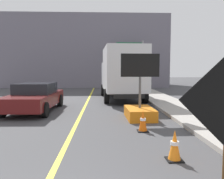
# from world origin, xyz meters

# --- Properties ---
(sidewalk_curb) EXTENTS (2.07, 48.00, 0.14)m
(sidewalk_curb) POSITION_xyz_m (4.88, 6.00, 0.07)
(sidewalk_curb) COLOR #9E9991
(sidewalk_curb) RESTS_ON ground
(lane_center_stripe) EXTENTS (0.14, 36.00, 0.01)m
(lane_center_stripe) POSITION_xyz_m (0.00, 6.00, 0.00)
(lane_center_stripe) COLOR yellow
(lane_center_stripe) RESTS_ON ground
(arrow_board_trailer) EXTENTS (1.60, 1.83, 2.70)m
(arrow_board_trailer) POSITION_xyz_m (2.54, 7.21, 0.48)
(arrow_board_trailer) COLOR orange
(arrow_board_trailer) RESTS_ON ground
(box_truck) EXTENTS (2.90, 6.72, 3.48)m
(box_truck) POSITION_xyz_m (2.31, 13.32, 1.87)
(box_truck) COLOR black
(box_truck) RESTS_ON ground
(pickup_car) EXTENTS (2.15, 4.59, 1.38)m
(pickup_car) POSITION_xyz_m (-2.35, 9.16, 0.70)
(pickup_car) COLOR #591414
(pickup_car) RESTS_ON ground
(highway_guide_sign) EXTENTS (2.79, 0.29, 5.00)m
(highway_guide_sign) POSITION_xyz_m (4.29, 21.07, 3.42)
(highway_guide_sign) COLOR gray
(highway_guide_sign) RESTS_ON ground
(far_building_block) EXTENTS (19.33, 9.73, 8.34)m
(far_building_block) POSITION_xyz_m (-1.04, 28.30, 4.17)
(far_building_block) COLOR slate
(far_building_block) RESTS_ON ground
(traffic_cone_near_sign) EXTENTS (0.36, 0.36, 0.70)m
(traffic_cone_near_sign) POSITION_xyz_m (2.61, 2.77, 0.34)
(traffic_cone_near_sign) COLOR black
(traffic_cone_near_sign) RESTS_ON ground
(traffic_cone_mid_lane) EXTENTS (0.36, 0.36, 0.71)m
(traffic_cone_mid_lane) POSITION_xyz_m (2.33, 5.21, 0.35)
(traffic_cone_mid_lane) COLOR black
(traffic_cone_mid_lane) RESTS_ON ground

